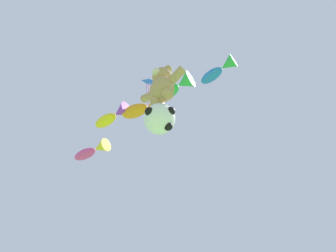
% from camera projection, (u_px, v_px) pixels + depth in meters
% --- Properties ---
extents(teddy_bear_kite, '(2.05, 0.90, 2.08)m').
position_uv_depth(teddy_bear_kite, '(162.00, 85.00, 8.15)').
color(teddy_bear_kite, tan).
extents(soccer_ball_kite, '(1.15, 1.14, 1.06)m').
position_uv_depth(soccer_ball_kite, '(160.00, 119.00, 7.32)').
color(soccer_ball_kite, white).
extents(fish_kite_cobalt, '(1.68, 0.64, 0.64)m').
position_uv_depth(fish_kite_cobalt, '(219.00, 70.00, 9.87)').
color(fish_kite_cobalt, blue).
extents(fish_kite_emerald, '(2.09, 1.02, 0.90)m').
position_uv_depth(fish_kite_emerald, '(176.00, 87.00, 11.16)').
color(fish_kite_emerald, green).
extents(fish_kite_tangerine, '(2.51, 1.51, 0.94)m').
position_uv_depth(fish_kite_tangerine, '(145.00, 108.00, 11.96)').
color(fish_kite_tangerine, orange).
extents(fish_kite_goldfin, '(2.42, 1.01, 0.83)m').
position_uv_depth(fish_kite_goldfin, '(113.00, 116.00, 12.68)').
color(fish_kite_goldfin, yellow).
extents(fish_kite_magenta, '(2.48, 1.14, 0.79)m').
position_uv_depth(fish_kite_magenta, '(93.00, 151.00, 12.97)').
color(fish_kite_magenta, '#E53F9E').
extents(diamond_kite, '(0.54, 0.69, 2.68)m').
position_uv_depth(diamond_kite, '(149.00, 84.00, 12.54)').
color(diamond_kite, blue).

